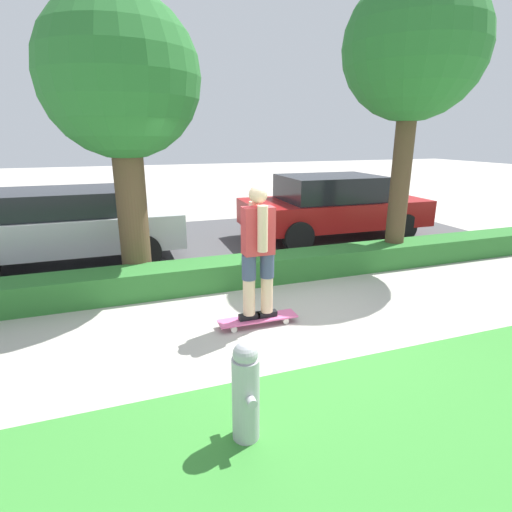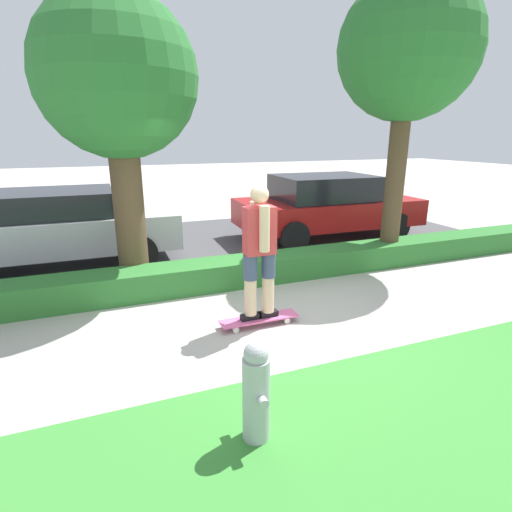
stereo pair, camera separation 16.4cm
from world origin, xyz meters
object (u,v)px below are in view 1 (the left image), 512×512
object	(u,v)px
skateboard	(258,319)
fire_hydrant	(246,391)
tree_mid	(414,51)
skater_person	(258,250)
tree_near	(121,83)
parked_car_middle	(332,206)
parked_car_front	(64,225)

from	to	relation	value
skateboard	fire_hydrant	bearing A→B (deg)	-112.31
skateboard	tree_mid	xyz separation A→B (m)	(3.25, 1.59, 3.53)
skater_person	fire_hydrant	distance (m)	2.05
skateboard	tree_near	world-z (taller)	tree_near
parked_car_middle	tree_near	bearing A→B (deg)	-157.40
skateboard	skater_person	bearing A→B (deg)	-26.57
skater_person	parked_car_front	size ratio (longest dim) A/B	0.40
tree_mid	parked_car_middle	xyz separation A→B (m)	(-0.11, 2.12, -2.86)
tree_near	parked_car_front	xyz separation A→B (m)	(-1.16, 1.64, -2.27)
parked_car_middle	fire_hydrant	world-z (taller)	parked_car_middle
fire_hydrant	tree_mid	bearing A→B (deg)	40.51
skater_person	parked_car_middle	world-z (taller)	skater_person
fire_hydrant	skater_person	bearing A→B (deg)	67.69
skateboard	tree_near	distance (m)	3.77
skateboard	parked_car_front	xyz separation A→B (m)	(-2.49, 3.61, 0.66)
skater_person	tree_near	bearing A→B (deg)	124.10
tree_near	parked_car_front	size ratio (longest dim) A/B	1.02
parked_car_middle	skateboard	bearing A→B (deg)	-128.86
parked_car_front	fire_hydrant	xyz separation A→B (m)	(1.74, -5.43, -0.31)
tree_mid	fire_hydrant	world-z (taller)	tree_mid
tree_near	parked_car_front	world-z (taller)	tree_near
skateboard	skater_person	distance (m)	0.91
parked_car_front	parked_car_middle	size ratio (longest dim) A/B	0.98
skater_person	parked_car_middle	distance (m)	4.86
skater_person	tree_near	distance (m)	3.12
parked_car_front	parked_car_middle	bearing A→B (deg)	1.21
tree_mid	fire_hydrant	size ratio (longest dim) A/B	5.72
skateboard	tree_mid	bearing A→B (deg)	26.06
skateboard	tree_near	size ratio (longest dim) A/B	0.24
skater_person	parked_car_middle	bearing A→B (deg)	49.74
skateboard	tree_near	xyz separation A→B (m)	(-1.33, 1.97, 2.93)
skateboard	fire_hydrant	distance (m)	2.01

